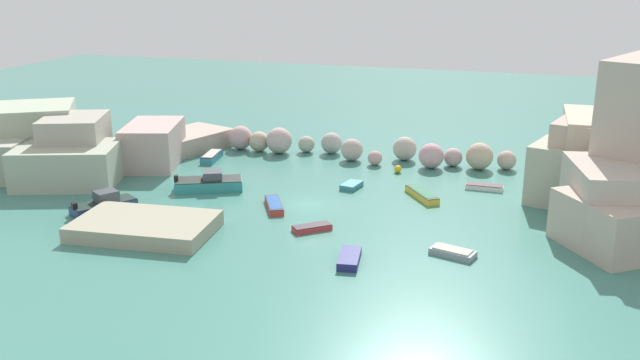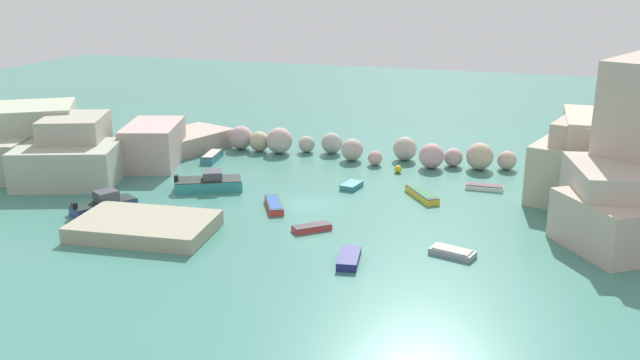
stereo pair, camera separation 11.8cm
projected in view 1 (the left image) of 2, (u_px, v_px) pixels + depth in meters
cove_water at (306, 205)px, 55.61m from camera, size 160.00×160.00×0.00m
cliff_headland_left at (63, 147)px, 64.47m from camera, size 21.60×23.85×5.87m
rock_breakwater at (362, 148)px, 68.49m from camera, size 35.18×4.71×2.66m
stone_dock at (145, 226)px, 49.41m from camera, size 10.29×7.12×1.11m
channel_buoy at (398, 169)px, 64.19m from camera, size 0.70×0.70×0.70m
moored_boat_0 at (209, 183)px, 59.19m from camera, size 6.15×4.62×1.67m
moored_boat_1 at (212, 156)px, 68.36m from camera, size 1.81×3.90×0.72m
moored_boat_2 at (274, 205)px, 54.72m from camera, size 2.85×4.01×0.53m
moored_boat_3 at (453, 252)px, 45.74m from camera, size 3.18×2.06×0.48m
moored_boat_4 at (104, 204)px, 54.08m from camera, size 4.12×5.15×1.58m
moored_boat_5 at (312, 228)px, 50.11m from camera, size 2.80×2.64×0.42m
moored_boat_6 at (422, 194)px, 57.16m from camera, size 3.44×4.16×0.59m
moored_boat_7 at (349, 258)px, 44.65m from camera, size 1.79×3.34×0.55m
moored_boat_8 at (484, 187)px, 59.36m from camera, size 3.15×1.04×0.45m
moored_boat_9 at (352, 185)px, 59.75m from camera, size 1.64×2.40×0.45m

